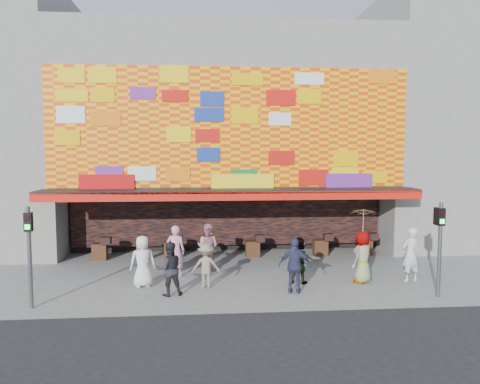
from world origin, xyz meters
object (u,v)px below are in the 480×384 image
(signal_left, at_px, (29,246))
(ped_f, at_px, (298,260))
(ped_b, at_px, (176,251))
(ped_d, at_px, (206,266))
(ped_i, at_px, (208,247))
(ped_c, at_px, (169,269))
(ped_a, at_px, (143,261))
(ped_e, at_px, (295,266))
(ped_h, at_px, (411,254))
(parasol, at_px, (363,222))
(signal_right, at_px, (440,239))
(ped_g, at_px, (363,257))

(signal_left, bearing_deg, ped_f, 12.93)
(ped_b, distance_m, ped_f, 4.49)
(ped_f, bearing_deg, ped_d, 29.46)
(ped_f, relative_size, ped_i, 0.90)
(ped_c, bearing_deg, ped_d, -160.26)
(ped_a, bearing_deg, ped_e, 156.26)
(ped_b, height_order, ped_c, ped_b)
(ped_b, height_order, ped_h, ped_h)
(signal_left, relative_size, ped_e, 1.67)
(ped_b, distance_m, parasol, 6.80)
(ped_f, height_order, ped_h, ped_h)
(signal_right, distance_m, ped_g, 2.72)
(signal_left, xyz_separation_m, ped_e, (7.98, 0.80, -0.96))
(ped_a, bearing_deg, parasol, 167.94)
(signal_left, xyz_separation_m, ped_i, (5.22, 4.03, -0.96))
(ped_a, distance_m, ped_g, 7.58)
(ped_b, bearing_deg, signal_right, 167.93)
(ped_e, bearing_deg, parasol, -147.77)
(ped_b, xyz_separation_m, ped_e, (3.95, -2.39, -0.04))
(signal_left, relative_size, ped_c, 1.75)
(ped_b, xyz_separation_m, ped_i, (1.19, 0.83, -0.04))
(signal_right, distance_m, ped_d, 7.54)
(signal_right, xyz_separation_m, parasol, (-1.83, 1.78, 0.29))
(signal_left, bearing_deg, ped_i, 37.64)
(ped_a, height_order, ped_i, ped_i)
(ped_c, bearing_deg, ped_i, -124.64)
(ped_g, bearing_deg, ped_a, -39.31)
(ped_c, bearing_deg, ped_e, 166.00)
(ped_b, xyz_separation_m, ped_d, (1.09, -1.55, -0.20))
(ped_e, distance_m, ped_g, 2.77)
(ped_b, relative_size, ped_c, 1.10)
(signal_left, height_order, ped_h, signal_left)
(signal_left, relative_size, signal_right, 1.00)
(ped_f, distance_m, ped_i, 3.76)
(signal_right, relative_size, ped_e, 1.67)
(ped_b, bearing_deg, ped_h, 179.27)
(ped_i, bearing_deg, ped_c, 92.90)
(ped_a, xyz_separation_m, parasol, (7.58, -0.16, 1.28))
(ped_i, bearing_deg, parasol, -177.71)
(ped_f, distance_m, parasol, 2.61)
(signal_left, bearing_deg, ped_e, 5.72)
(signal_right, bearing_deg, ped_f, 154.81)
(signal_right, height_order, ped_g, signal_right)
(ped_f, bearing_deg, ped_i, -9.52)
(signal_left, height_order, parasol, signal_left)
(ped_d, bearing_deg, parasol, -176.60)
(ped_c, xyz_separation_m, ped_h, (8.37, 0.90, 0.10))
(ped_i, bearing_deg, ped_e, 155.58)
(ped_d, height_order, ped_f, ped_f)
(signal_right, xyz_separation_m, ped_g, (-1.83, 1.78, -0.95))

